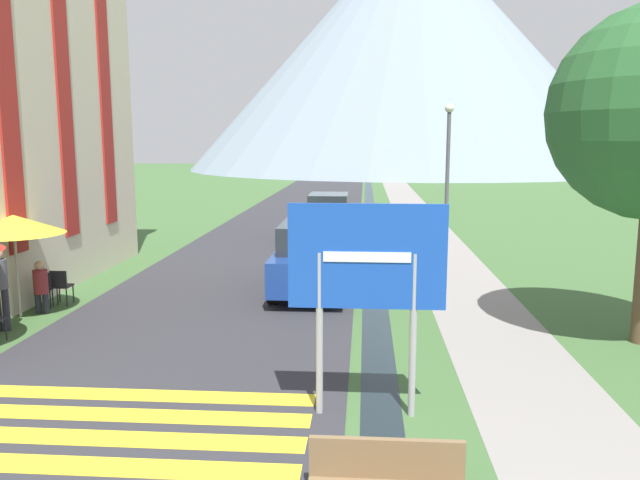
# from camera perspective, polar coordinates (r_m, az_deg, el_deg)

# --- Properties ---
(ground_plane) EXTENTS (160.00, 160.00, 0.00)m
(ground_plane) POSITION_cam_1_polar(r_m,az_deg,el_deg) (24.11, 1.88, -0.13)
(ground_plane) COLOR #3D6033
(road) EXTENTS (6.40, 60.00, 0.01)m
(road) POSITION_cam_1_polar(r_m,az_deg,el_deg) (34.17, -1.64, 2.61)
(road) COLOR #2D2D33
(road) RESTS_ON ground_plane
(footpath) EXTENTS (2.20, 60.00, 0.01)m
(footpath) POSITION_cam_1_polar(r_m,az_deg,el_deg) (34.11, 8.62, 2.49)
(footpath) COLOR gray
(footpath) RESTS_ON ground_plane
(drainage_channel) EXTENTS (0.60, 60.00, 0.00)m
(drainage_channel) POSITION_cam_1_polar(r_m,az_deg,el_deg) (34.00, 4.59, 2.54)
(drainage_channel) COLOR black
(drainage_channel) RESTS_ON ground_plane
(crosswalk_marking) EXTENTS (5.44, 2.54, 0.01)m
(crosswalk_marking) POSITION_cam_1_polar(r_m,az_deg,el_deg) (9.33, -18.59, -15.82)
(crosswalk_marking) COLOR yellow
(crosswalk_marking) RESTS_ON ground_plane
(mountain_distant) EXTENTS (59.37, 59.37, 32.97)m
(mountain_distant) POSITION_cam_1_polar(r_m,az_deg,el_deg) (88.52, 8.32, 17.20)
(mountain_distant) COLOR gray
(mountain_distant) RESTS_ON ground_plane
(road_sign) EXTENTS (2.17, 0.11, 3.02)m
(road_sign) POSITION_cam_1_polar(r_m,az_deg,el_deg) (8.60, 4.29, -3.17)
(road_sign) COLOR #9E9EA3
(road_sign) RESTS_ON ground_plane
(parked_car_near) EXTENTS (1.88, 4.38, 1.82)m
(parked_car_near) POSITION_cam_1_polar(r_m,az_deg,el_deg) (15.99, -0.70, -1.54)
(parked_car_near) COLOR navy
(parked_car_near) RESTS_ON ground_plane
(parked_car_far) EXTENTS (1.83, 3.86, 1.82)m
(parked_car_far) POSITION_cam_1_polar(r_m,az_deg,el_deg) (24.41, 0.81, 2.14)
(parked_car_far) COLOR #28663D
(parked_car_far) RESTS_ON ground_plane
(cafe_chair_far_right) EXTENTS (0.40, 0.40, 0.85)m
(cafe_chair_far_right) POSITION_cam_1_polar(r_m,az_deg,el_deg) (15.91, -23.89, -3.85)
(cafe_chair_far_right) COLOR #232328
(cafe_chair_far_right) RESTS_ON ground_plane
(cafe_chair_far_left) EXTENTS (0.40, 0.40, 0.85)m
(cafe_chair_far_left) POSITION_cam_1_polar(r_m,az_deg,el_deg) (15.95, -22.62, -3.74)
(cafe_chair_far_left) COLOR #232328
(cafe_chair_far_left) RESTS_ON ground_plane
(cafe_umbrella_middle_yellow) EXTENTS (2.14, 2.14, 2.27)m
(cafe_umbrella_middle_yellow) POSITION_cam_1_polar(r_m,az_deg,el_deg) (15.04, -26.22, 1.27)
(cafe_umbrella_middle_yellow) COLOR #B7B2A8
(cafe_umbrella_middle_yellow) RESTS_ON ground_plane
(person_standing_terrace) EXTENTS (0.32, 0.32, 1.70)m
(person_standing_terrace) POSITION_cam_1_polar(r_m,az_deg,el_deg) (14.24, -27.24, -3.59)
(person_standing_terrace) COLOR #282833
(person_standing_terrace) RESTS_ON ground_plane
(person_seated_far) EXTENTS (0.32, 0.32, 1.21)m
(person_seated_far) POSITION_cam_1_polar(r_m,az_deg,el_deg) (15.36, -24.17, -3.72)
(person_seated_far) COLOR #282833
(person_seated_far) RESTS_ON ground_plane
(streetlamp) EXTENTS (0.28, 0.28, 4.97)m
(streetlamp) POSITION_cam_1_polar(r_m,az_deg,el_deg) (19.66, 11.58, 6.28)
(streetlamp) COLOR #515156
(streetlamp) RESTS_ON ground_plane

